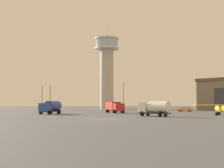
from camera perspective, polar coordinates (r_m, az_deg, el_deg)
ground_plane at (r=45.22m, az=-1.40°, el=-6.96°), size 400.00×400.00×0.00m
control_tower at (r=124.18m, az=-1.03°, el=3.48°), size 10.48×10.48×34.52m
airplane_yellow at (r=62.59m, az=21.02°, el=-4.44°), size 11.10×8.68×3.26m
truck_fuel_tanker_white at (r=54.97m, az=8.45°, el=-4.68°), size 5.76×5.81×2.85m
truck_fuel_tanker_blue at (r=67.76m, az=-12.00°, el=-4.41°), size 4.73×6.67×3.04m
truck_box_red at (r=73.96m, az=0.48°, el=-4.50°), size 4.59×7.22×2.83m
car_orange at (r=86.17m, az=14.28°, el=-4.86°), size 4.30×4.04×1.37m
car_silver at (r=78.81m, az=6.70°, el=-5.06°), size 4.70×3.40×1.37m
light_post_west at (r=95.62m, az=-12.14°, el=-2.19°), size 0.44×0.44×8.46m
light_post_east at (r=99.59m, az=2.30°, el=-1.92°), size 0.44×0.44×9.82m
light_post_north at (r=100.96m, az=-13.66°, el=-2.23°), size 0.44×0.44×8.51m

